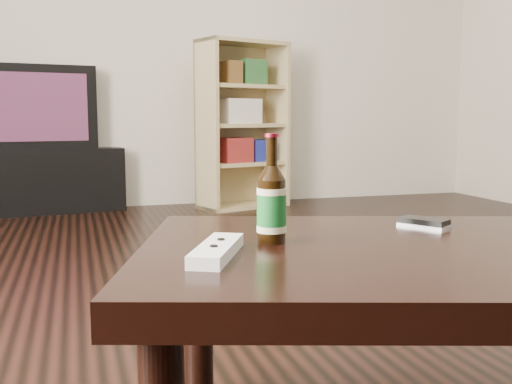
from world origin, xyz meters
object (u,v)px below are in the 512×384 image
object	(u,v)px
coffee_table	(453,277)
phone	(424,223)
remote	(217,250)
beer_bottle	(272,204)
tv	(36,108)
bookshelf	(240,122)
tv_stand	(39,179)

from	to	relation	value
coffee_table	phone	bearing A→B (deg)	72.86
remote	coffee_table	bearing A→B (deg)	19.97
beer_bottle	coffee_table	bearing A→B (deg)	-23.15
tv	phone	xyz separation A→B (m)	(0.95, -3.32, -0.28)
tv	coffee_table	bearing A→B (deg)	-84.95
coffee_table	beer_bottle	size ratio (longest dim) A/B	6.31
coffee_table	remote	size ratio (longest dim) A/B	6.38
bookshelf	phone	bearing A→B (deg)	-117.05
phone	bookshelf	bearing A→B (deg)	49.47
tv	coffee_table	xyz separation A→B (m)	(0.89, -3.51, -0.35)
bookshelf	tv	bearing A→B (deg)	150.52
tv_stand	beer_bottle	xyz separation A→B (m)	(0.59, -3.38, 0.27)
remote	tv_stand	bearing A→B (deg)	123.72
tv_stand	phone	world-z (taller)	phone
tv_stand	coffee_table	xyz separation A→B (m)	(0.90, -3.51, 0.15)
phone	remote	bearing A→B (deg)	164.04
coffee_table	phone	world-z (taller)	phone
tv_stand	coffee_table	distance (m)	3.62
tv_stand	tv	size ratio (longest dim) A/B	1.35
phone	tv_stand	bearing A→B (deg)	73.56
tv	bookshelf	distance (m)	1.41
beer_bottle	remote	size ratio (longest dim) A/B	1.01
tv_stand	beer_bottle	bearing A→B (deg)	-89.30
bookshelf	remote	bearing A→B (deg)	-124.94
coffee_table	tv	bearing A→B (deg)	104.31
phone	coffee_table	bearing A→B (deg)	-139.58
bookshelf	phone	world-z (taller)	bookshelf
bookshelf	coffee_table	bearing A→B (deg)	-117.59
tv_stand	bookshelf	xyz separation A→B (m)	(1.39, -0.26, 0.40)
coffee_table	beer_bottle	xyz separation A→B (m)	(-0.30, 0.13, 0.13)
beer_bottle	remote	distance (m)	0.16
coffee_table	beer_bottle	bearing A→B (deg)	156.85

